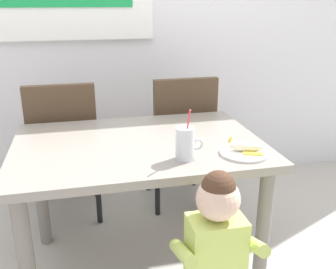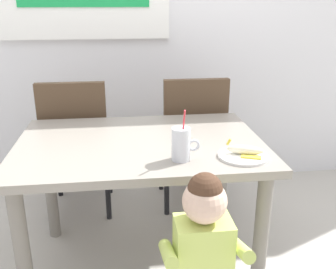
% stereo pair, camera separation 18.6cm
% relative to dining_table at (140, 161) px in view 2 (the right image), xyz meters
% --- Properties ---
extents(ground_plane, '(24.00, 24.00, 0.00)m').
position_rel_dining_table_xyz_m(ground_plane, '(0.00, 0.00, -0.64)').
color(ground_plane, '#B7B2A8').
extents(dining_table, '(1.24, 0.87, 0.75)m').
position_rel_dining_table_xyz_m(dining_table, '(0.00, 0.00, 0.00)').
color(dining_table, gray).
rests_on(dining_table, ground).
extents(dining_chair_left, '(0.44, 0.45, 0.96)m').
position_rel_dining_table_xyz_m(dining_chair_left, '(-0.39, 0.61, -0.10)').
color(dining_chair_left, '#4C3826').
rests_on(dining_chair_left, ground).
extents(dining_chair_right, '(0.44, 0.45, 0.96)m').
position_rel_dining_table_xyz_m(dining_chair_right, '(0.39, 0.62, -0.10)').
color(dining_chair_right, '#4C3826').
rests_on(dining_chair_right, ground).
extents(toddler_standing, '(0.33, 0.24, 0.84)m').
position_rel_dining_table_xyz_m(toddler_standing, '(0.21, -0.60, -0.11)').
color(toddler_standing, '#3F4760').
rests_on(toddler_standing, ground).
extents(milk_cup, '(0.13, 0.09, 0.25)m').
position_rel_dining_table_xyz_m(milk_cup, '(0.17, -0.27, 0.18)').
color(milk_cup, silver).
rests_on(milk_cup, dining_table).
extents(snack_plate, '(0.23, 0.23, 0.01)m').
position_rel_dining_table_xyz_m(snack_plate, '(0.46, -0.27, 0.12)').
color(snack_plate, white).
rests_on(snack_plate, dining_table).
extents(peeled_banana, '(0.17, 0.13, 0.07)m').
position_rel_dining_table_xyz_m(peeled_banana, '(0.47, -0.27, 0.14)').
color(peeled_banana, '#F4EAC6').
rests_on(peeled_banana, snack_plate).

